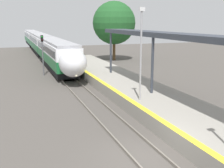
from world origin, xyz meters
TOP-DOWN VIEW (x-y plane):
  - ground_plane at (0.00, 0.00)m, footprint 120.00×120.00m
  - rail_left at (-0.72, 0.00)m, footprint 0.08×90.00m
  - rail_right at (0.72, 0.00)m, footprint 0.08×90.00m
  - train at (0.00, 44.19)m, footprint 2.74×61.10m
  - platform_right at (3.97, 0.00)m, footprint 4.69×64.00m
  - railway_signal at (-2.07, 21.65)m, footprint 0.28×0.28m
  - lamppost_mid at (2.45, 5.80)m, footprint 0.36×0.20m
  - station_canopy at (4.65, 7.22)m, footprint 2.02×20.79m
  - background_tree_right at (9.91, 31.00)m, footprint 6.61×6.61m

SIDE VIEW (x-z plane):
  - ground_plane at x=0.00m, z-range 0.00..0.00m
  - rail_left at x=-0.72m, z-range 0.00..0.15m
  - rail_right at x=0.72m, z-range 0.00..0.15m
  - platform_right at x=3.97m, z-range 0.00..0.89m
  - train at x=0.00m, z-range 0.27..3.97m
  - railway_signal at x=-2.07m, z-range 0.49..5.01m
  - lamppost_mid at x=2.45m, z-range 1.28..7.27m
  - station_canopy at x=4.65m, z-range 2.80..7.18m
  - background_tree_right at x=9.91m, z-range 1.23..10.33m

